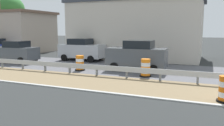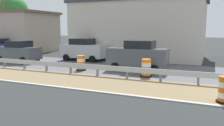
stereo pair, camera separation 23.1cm
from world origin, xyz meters
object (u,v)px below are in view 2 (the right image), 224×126
at_px(traffic_barrel_mid, 81,64).
at_px(utility_pole_near, 130,10).
at_px(car_trailing_far_lane, 138,56).
at_px(utility_pole_mid, 3,16).
at_px(car_mid_far_lane, 84,50).
at_px(traffic_barrel_close, 146,69).
at_px(car_lead_near_lane, 18,52).

xyz_separation_m(traffic_barrel_mid, utility_pole_near, (7.13, -1.28, 4.32)).
bearing_deg(car_trailing_far_lane, utility_pole_mid, -15.85).
height_order(car_mid_far_lane, car_trailing_far_lane, car_trailing_far_lane).
xyz_separation_m(car_trailing_far_lane, utility_pole_mid, (5.02, 18.57, 3.42)).
relative_size(traffic_barrel_mid, utility_pole_near, 0.12).
height_order(car_mid_far_lane, utility_pole_near, utility_pole_near).
relative_size(traffic_barrel_close, car_lead_near_lane, 0.28).
bearing_deg(traffic_barrel_close, car_lead_near_lane, 82.19).
distance_m(traffic_barrel_close, car_trailing_far_lane, 2.26).
height_order(car_lead_near_lane, utility_pole_mid, utility_pole_mid).
xyz_separation_m(traffic_barrel_mid, car_trailing_far_lane, (1.50, -3.88, 0.60)).
xyz_separation_m(traffic_barrel_mid, car_mid_far_lane, (4.80, 2.56, 0.56)).
relative_size(traffic_barrel_close, car_trailing_far_lane, 0.27).
bearing_deg(car_lead_near_lane, car_mid_far_lane, -145.15).
bearing_deg(traffic_barrel_mid, utility_pole_mid, 66.06).
height_order(car_mid_far_lane, utility_pole_mid, utility_pole_mid).
xyz_separation_m(car_trailing_far_lane, utility_pole_near, (5.63, 2.59, 3.72)).
bearing_deg(car_lead_near_lane, traffic_barrel_close, 171.26).
relative_size(car_mid_far_lane, utility_pole_mid, 0.49).
distance_m(car_mid_far_lane, utility_pole_near, 5.86).
bearing_deg(traffic_barrel_close, car_trailing_far_lane, 30.94).
xyz_separation_m(car_mid_far_lane, utility_pole_mid, (1.73, 12.12, 3.46)).
bearing_deg(traffic_barrel_mid, utility_pole_near, -10.21).
distance_m(car_lead_near_lane, car_mid_far_lane, 5.93).
relative_size(car_mid_far_lane, car_trailing_far_lane, 1.01).
relative_size(traffic_barrel_mid, car_lead_near_lane, 0.27).
bearing_deg(utility_pole_mid, utility_pole_near, -87.82).
bearing_deg(car_mid_far_lane, car_trailing_far_lane, -26.73).
bearing_deg(car_mid_far_lane, traffic_barrel_mid, -61.54).
height_order(traffic_barrel_mid, car_trailing_far_lane, car_trailing_far_lane).
height_order(car_lead_near_lane, car_trailing_far_lane, car_trailing_far_lane).
relative_size(utility_pole_near, utility_pole_mid, 1.07).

